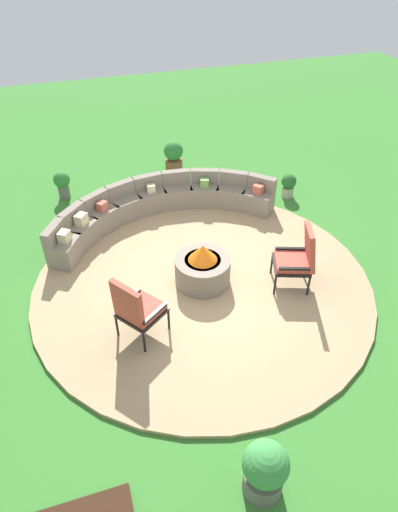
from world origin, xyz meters
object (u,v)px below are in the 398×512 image
Objects in this scene: potted_plant_3 at (62,183)px; potted_plant_4 at (265,470)px; curved_stone_bench at (157,207)px; potted_plant_2 at (288,184)px; fire_pit at (203,268)px; lounge_chair_front_right at (298,257)px; lounge_chair_front_left at (136,308)px; potted_plant_1 at (174,155)px.

potted_plant_3 is 7.26m from potted_plant_4.
curved_stone_bench is 8.73× the size of potted_plant_2.
potted_plant_4 is at bearing -97.10° from fire_pit.
curved_stone_bench is 2.97m from potted_plant_2.
potted_plant_3 is (-3.47, 4.16, -0.26)m from lounge_chair_front_right.
potted_plant_3 is at bearing 153.02° from lounge_chair_front_left.
fire_pit is 1.57m from lounge_chair_front_right.
fire_pit is at bearing -98.52° from potted_plant_1.
potted_plant_3 reaches higher than potted_plant_2.
lounge_chair_front_left is at bearing -80.73° from potted_plant_3.
potted_plant_2 is at bearing -16.94° from potted_plant_3.
lounge_chair_front_right reaches higher than potted_plant_4.
potted_plant_2 is at bearing -43.36° from potted_plant_1.
potted_plant_2 is (2.06, -1.95, -0.09)m from potted_plant_1.
potted_plant_2 is at bearing 91.62° from lounge_chair_front_left.
potted_plant_2 is 0.67× the size of potted_plant_4.
fire_pit is 4.19m from potted_plant_1.
lounge_chair_front_left is at bearing -142.13° from potted_plant_2.
potted_plant_4 is at bearing -97.87° from potted_plant_1.
fire_pit reaches higher than potted_plant_4.
potted_plant_4 reaches higher than potted_plant_1.
potted_plant_2 is at bearing 2.27° from curved_stone_bench.
fire_pit reaches higher than potted_plant_2.
potted_plant_1 is 7.67m from potted_plant_4.
curved_stone_bench is 4.12× the size of lounge_chair_front_left.
fire_pit is 0.83× the size of lounge_chair_front_left.
potted_plant_2 is (2.96, 0.12, -0.07)m from curved_stone_bench.
potted_plant_1 is 2.84m from potted_plant_2.
curved_stone_bench is 7.43× the size of potted_plant_3.
potted_plant_3 is (-2.63, -0.52, -0.02)m from potted_plant_1.
potted_plant_4 is (-3.12, -5.65, 0.13)m from potted_plant_2.
lounge_chair_front_left is at bearing 116.65° from lounge_chair_front_right.
potted_plant_2 is (2.69, 2.20, -0.06)m from fire_pit.
fire_pit is at bearing 82.90° from potted_plant_4.
potted_plant_1 is at bearing 29.44° from lounge_chair_front_right.
potted_plant_1 is 0.93× the size of potted_plant_4.
fire_pit reaches higher than potted_plant_3.
potted_plant_2 is (1.23, 2.73, -0.34)m from lounge_chair_front_right.
potted_plant_1 is at bearing 81.48° from fire_pit.
fire_pit is at bearing -140.71° from potted_plant_2.
potted_plant_4 is at bearing -91.59° from curved_stone_bench.
curved_stone_bench is 2.32m from potted_plant_3.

